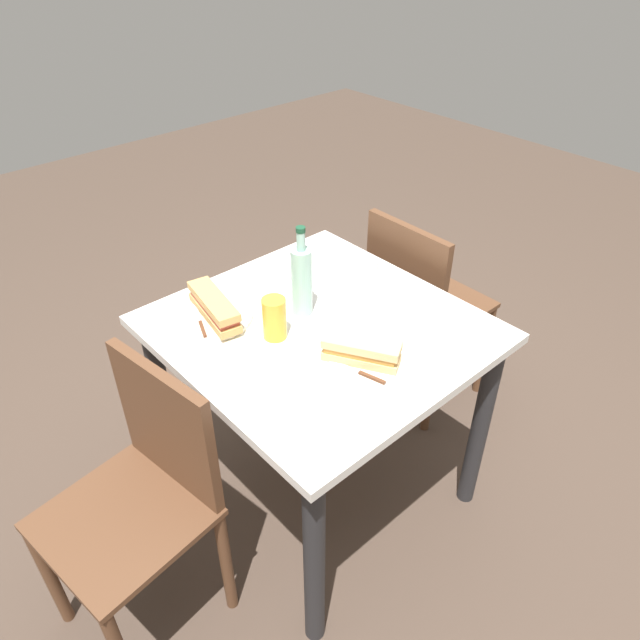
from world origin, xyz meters
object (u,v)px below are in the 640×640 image
object	(u,v)px
chair_near	(419,302)
baguette_sandwich_near	(214,307)
plate_far	(361,362)
water_bottle	(302,280)
plate_near	(216,318)
baguette_sandwich_far	(361,351)
knife_far	(360,373)
beer_glass	(274,318)
dining_table	(320,359)
knife_near	(200,322)
chair_far	(146,491)
olive_bowl	(365,264)

from	to	relation	value
chair_near	baguette_sandwich_near	bearing A→B (deg)	81.61
baguette_sandwich_near	plate_far	world-z (taller)	baguette_sandwich_near
plate_far	water_bottle	xyz separation A→B (m)	(0.30, -0.05, 0.11)
plate_far	plate_near	bearing A→B (deg)	21.83
chair_near	baguette_sandwich_far	world-z (taller)	chair_near
knife_far	beer_glass	size ratio (longest dim) A/B	1.35
chair_near	water_bottle	world-z (taller)	water_bottle
dining_table	knife_near	world-z (taller)	knife_near
baguette_sandwich_near	chair_far	bearing A→B (deg)	118.75
chair_near	chair_far	bearing A→B (deg)	94.55
chair_far	water_bottle	bearing A→B (deg)	-82.95
plate_near	baguette_sandwich_far	world-z (taller)	baguette_sandwich_far
knife_near	beer_glass	world-z (taller)	beer_glass
chair_far	plate_near	bearing A→B (deg)	-61.25
knife_near	plate_far	size ratio (longest dim) A/B	0.75
chair_far	plate_far	world-z (taller)	chair_far
chair_near	baguette_sandwich_far	xyz separation A→B (m)	(-0.33, 0.67, 0.31)
chair_near	knife_near	xyz separation A→B (m)	(0.12, 0.91, 0.28)
knife_far	knife_near	bearing A→B (deg)	21.72
knife_near	chair_far	bearing A→B (deg)	122.18
dining_table	olive_bowl	distance (m)	0.40
plate_near	plate_far	xyz separation A→B (m)	(-0.45, -0.18, 0.00)
baguette_sandwich_near	knife_far	world-z (taller)	baguette_sandwich_near
knife_near	plate_far	distance (m)	0.51
dining_table	baguette_sandwich_far	world-z (taller)	baguette_sandwich_far
baguette_sandwich_far	chair_near	bearing A→B (deg)	-64.10
chair_near	plate_far	world-z (taller)	chair_near
knife_far	water_bottle	world-z (taller)	water_bottle
knife_near	water_bottle	size ratio (longest dim) A/B	0.58
dining_table	plate_near	world-z (taller)	plate_near
baguette_sandwich_far	water_bottle	distance (m)	0.32
plate_far	olive_bowl	world-z (taller)	olive_bowl
dining_table	beer_glass	bearing A→B (deg)	70.37
chair_near	plate_far	bearing A→B (deg)	115.90
baguette_sandwich_near	knife_far	bearing A→B (deg)	-164.09
knife_near	olive_bowl	xyz separation A→B (m)	(-0.09, -0.62, -0.00)
chair_near	baguette_sandwich_far	size ratio (longest dim) A/B	3.96
dining_table	chair_near	size ratio (longest dim) A/B	1.04
baguette_sandwich_near	knife_far	xyz separation A→B (m)	(-0.49, -0.14, -0.03)
chair_far	olive_bowl	size ratio (longest dim) A/B	9.74
baguette_sandwich_far	olive_bowl	xyz separation A→B (m)	(0.36, -0.39, -0.03)
dining_table	chair_far	world-z (taller)	chair_far
chair_near	plate_far	distance (m)	0.79
chair_far	water_bottle	distance (m)	0.75
knife_near	knife_far	distance (m)	0.52
baguette_sandwich_near	water_bottle	size ratio (longest dim) A/B	0.87
baguette_sandwich_near	olive_bowl	bearing A→B (deg)	-99.11
plate_near	knife_far	size ratio (longest dim) A/B	1.29
plate_near	knife_near	xyz separation A→B (m)	(-0.00, 0.05, 0.01)
plate_near	olive_bowl	size ratio (longest dim) A/B	2.54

